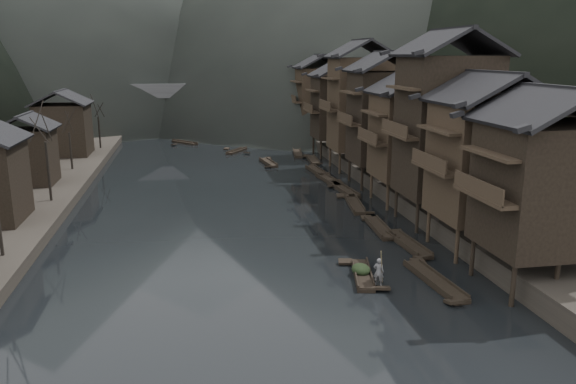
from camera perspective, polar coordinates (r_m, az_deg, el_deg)
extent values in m
plane|color=black|center=(40.55, -3.99, -6.80)|extent=(300.00, 300.00, 0.00)
cube|color=#2D2823|center=(87.96, 16.33, 4.52)|extent=(40.00, 200.00, 1.80)
cylinder|color=black|center=(35.26, 21.90, -8.79)|extent=(0.30, 0.30, 2.90)
cylinder|color=black|center=(39.10, 18.22, -6.26)|extent=(0.30, 0.30, 2.90)
cylinder|color=black|center=(36.74, 25.58, -8.25)|extent=(0.30, 0.30, 2.90)
cylinder|color=black|center=(40.45, 21.68, -5.88)|extent=(0.30, 0.30, 2.90)
cube|color=black|center=(37.35, 24.73, 0.46)|extent=(7.00, 6.00, 7.69)
cube|color=#34291D|center=(35.33, 19.32, -0.39)|extent=(1.20, 5.70, 0.25)
cylinder|color=#34291D|center=(40.93, 16.79, -5.25)|extent=(0.30, 0.30, 2.90)
cylinder|color=#34291D|center=(45.04, 14.07, -3.33)|extent=(0.30, 0.30, 2.90)
cylinder|color=#34291D|center=(42.22, 20.14, -4.93)|extent=(0.30, 0.30, 2.90)
cylinder|color=#34291D|center=(46.21, 17.19, -3.10)|extent=(0.30, 0.30, 2.90)
cube|color=#34291D|center=(43.08, 19.56, 3.00)|extent=(7.00, 6.00, 8.33)
cube|color=#34291D|center=(41.34, 14.68, 2.33)|extent=(1.20, 5.70, 0.25)
cylinder|color=black|center=(46.96, 12.99, -2.56)|extent=(0.30, 0.30, 2.90)
cylinder|color=black|center=(51.24, 10.92, -1.09)|extent=(0.30, 0.30, 2.90)
cylinder|color=black|center=(48.09, 16.01, -2.37)|extent=(0.30, 0.30, 2.90)
cylinder|color=black|center=(52.28, 13.74, -0.94)|extent=(0.30, 0.30, 2.90)
cube|color=black|center=(48.97, 15.71, 6.40)|extent=(7.00, 6.00, 11.55)
cube|color=#34291D|center=(47.46, 11.29, 5.72)|extent=(1.20, 5.70, 0.25)
cylinder|color=#34291D|center=(53.23, 10.09, -0.49)|extent=(0.30, 0.30, 2.90)
cylinder|color=#34291D|center=(57.63, 8.46, 0.67)|extent=(0.30, 0.30, 2.90)
cylinder|color=#34291D|center=(54.23, 12.82, -0.36)|extent=(0.30, 0.30, 2.90)
cylinder|color=#34291D|center=(58.55, 11.02, 0.77)|extent=(0.30, 0.30, 2.90)
cube|color=#34291D|center=(55.53, 12.49, 5.58)|extent=(7.00, 6.00, 8.04)
cube|color=#34291D|center=(54.19, 8.54, 5.13)|extent=(1.20, 5.70, 0.25)
cylinder|color=black|center=(60.60, 7.52, 1.34)|extent=(0.30, 0.30, 2.90)
cylinder|color=black|center=(65.08, 6.25, 2.25)|extent=(0.30, 0.30, 2.90)
cylinder|color=black|center=(61.47, 9.96, 1.43)|extent=(0.30, 0.30, 2.90)
cylinder|color=black|center=(65.90, 8.55, 2.32)|extent=(0.30, 0.30, 2.90)
cube|color=black|center=(62.83, 9.76, 7.47)|extent=(7.00, 6.00, 9.86)
cube|color=#34291D|center=(61.65, 6.21, 7.00)|extent=(1.20, 5.70, 0.25)
cylinder|color=#34291D|center=(69.05, 5.28, 2.94)|extent=(0.30, 0.30, 2.90)
cylinder|color=#34291D|center=(73.61, 4.30, 3.63)|extent=(0.30, 0.30, 2.90)
cylinder|color=#34291D|center=(69.82, 7.46, 3.00)|extent=(0.30, 0.30, 2.90)
cylinder|color=#34291D|center=(74.33, 6.36, 3.69)|extent=(0.30, 0.30, 2.90)
cube|color=#34291D|center=(71.25, 7.33, 8.85)|extent=(7.00, 6.00, 11.27)
cube|color=#34291D|center=(70.22, 4.16, 8.39)|extent=(1.20, 5.70, 0.25)
cylinder|color=black|center=(78.58, 3.37, 4.29)|extent=(0.30, 0.30, 2.90)
cylinder|color=black|center=(83.20, 2.60, 4.83)|extent=(0.30, 0.30, 2.90)
cylinder|color=black|center=(79.26, 5.31, 4.34)|extent=(0.30, 0.30, 2.90)
cylinder|color=black|center=(83.84, 4.44, 4.88)|extent=(0.30, 0.30, 2.90)
cube|color=black|center=(80.93, 5.18, 8.55)|extent=(7.00, 6.00, 8.64)
cube|color=#34291D|center=(80.02, 2.38, 8.23)|extent=(1.20, 5.70, 0.25)
cylinder|color=#34291D|center=(90.16, 1.60, 5.54)|extent=(0.30, 0.30, 2.90)
cylinder|color=#34291D|center=(94.81, 1.01, 5.95)|extent=(0.30, 0.30, 2.90)
cylinder|color=#34291D|center=(90.75, 3.31, 5.58)|extent=(0.30, 0.30, 2.90)
cylinder|color=#34291D|center=(95.38, 2.64, 5.99)|extent=(0.30, 0.30, 2.90)
cube|color=#34291D|center=(92.49, 3.23, 9.50)|extent=(7.00, 6.00, 9.50)
cube|color=#34291D|center=(91.70, 0.76, 9.19)|extent=(1.20, 5.70, 0.25)
cube|color=black|center=(64.77, -24.87, 3.51)|extent=(5.00, 5.00, 5.80)
cube|color=black|center=(82.06, -21.82, 6.07)|extent=(6.50, 6.50, 6.80)
cylinder|color=black|center=(56.47, -23.36, 2.19)|extent=(0.24, 0.24, 5.56)
cylinder|color=black|center=(71.32, -20.62, 4.15)|extent=(0.24, 0.24, 4.36)
cylinder|color=black|center=(86.59, -18.82, 5.90)|extent=(0.24, 0.24, 4.47)
cube|color=black|center=(37.55, 14.64, -8.72)|extent=(1.63, 6.85, 0.30)
cube|color=black|center=(37.48, 14.65, -8.47)|extent=(1.68, 6.72, 0.10)
cube|color=black|center=(40.34, 13.08, -6.81)|extent=(1.00, 0.90, 0.35)
cube|color=black|center=(34.72, 16.50, -10.51)|extent=(1.00, 0.90, 0.35)
cube|color=black|center=(43.88, 12.11, -5.26)|extent=(1.54, 6.15, 0.30)
cube|color=black|center=(43.82, 12.12, -5.03)|extent=(1.59, 6.03, 0.10)
cube|color=black|center=(46.47, 11.02, -3.94)|extent=(0.99, 0.82, 0.33)
cube|color=black|center=(41.23, 13.35, -6.37)|extent=(0.99, 0.82, 0.33)
cube|color=black|center=(47.53, 9.23, -3.63)|extent=(1.44, 6.05, 0.30)
cube|color=black|center=(47.48, 9.23, -3.43)|extent=(1.49, 5.93, 0.10)
cube|color=black|center=(50.04, 7.98, -2.53)|extent=(0.98, 0.79, 0.33)
cube|color=black|center=(44.98, 10.63, -4.52)|extent=(0.98, 0.79, 0.33)
cube|color=black|center=(54.65, 6.75, -1.24)|extent=(1.99, 6.90, 0.30)
cube|color=black|center=(54.60, 6.76, -1.06)|extent=(2.03, 6.77, 0.10)
cube|color=black|center=(57.51, 5.42, -0.31)|extent=(1.04, 0.95, 0.35)
cube|color=black|center=(51.77, 8.24, -1.99)|extent=(1.04, 0.95, 0.35)
cube|color=black|center=(60.50, 5.59, 0.26)|extent=(1.82, 7.37, 0.30)
cube|color=black|center=(60.46, 5.59, 0.43)|extent=(1.86, 7.23, 0.10)
cube|color=black|center=(63.83, 5.06, 1.12)|extent=(1.02, 0.98, 0.36)
cube|color=black|center=(57.12, 6.19, -0.42)|extent=(1.02, 0.98, 0.36)
cube|color=black|center=(64.74, 4.18, 1.19)|extent=(1.88, 6.50, 0.30)
cube|color=black|center=(64.70, 4.19, 1.34)|extent=(1.91, 6.38, 0.10)
cube|color=black|center=(67.69, 3.86, 1.87)|extent=(1.02, 0.90, 0.34)
cube|color=black|center=(61.73, 4.54, 0.69)|extent=(1.02, 0.90, 0.34)
cube|color=black|center=(69.92, 2.87, 2.15)|extent=(1.57, 5.88, 0.30)
cube|color=black|center=(69.88, 2.87, 2.30)|extent=(1.62, 5.77, 0.10)
cube|color=black|center=(72.60, 2.56, 2.70)|extent=(0.99, 0.79, 0.32)
cube|color=black|center=(67.19, 3.21, 1.79)|extent=(0.99, 0.79, 0.32)
cube|color=black|center=(77.12, 2.52, 3.26)|extent=(1.54, 6.14, 0.30)
cube|color=black|center=(77.09, 2.52, 3.39)|extent=(1.59, 6.03, 0.10)
cube|color=black|center=(79.85, 1.92, 3.73)|extent=(0.99, 0.82, 0.33)
cube|color=black|center=(74.35, 3.17, 2.96)|extent=(0.99, 0.82, 0.33)
cube|color=black|center=(82.97, 0.94, 4.02)|extent=(2.14, 7.72, 0.30)
cube|color=black|center=(82.94, 0.94, 4.14)|extent=(2.17, 7.58, 0.10)
cube|color=black|center=(86.38, 0.15, 4.50)|extent=(1.05, 1.05, 0.37)
cube|color=black|center=(79.54, 1.80, 3.69)|extent=(1.05, 1.05, 0.37)
cube|color=black|center=(75.19, -2.02, 2.99)|extent=(1.79, 5.99, 0.30)
cube|color=black|center=(75.16, -2.02, 3.12)|extent=(1.82, 5.88, 0.10)
cube|color=black|center=(77.95, -2.04, 3.48)|extent=(0.94, 0.84, 0.32)
cube|color=black|center=(72.38, -2.01, 2.68)|extent=(0.94, 0.84, 0.32)
cube|color=black|center=(84.72, -5.24, 4.17)|extent=(3.64, 4.88, 0.30)
cube|color=black|center=(84.69, -5.25, 4.29)|extent=(3.62, 4.82, 0.10)
cube|color=black|center=(86.65, -6.25, 4.45)|extent=(1.06, 1.00, 0.30)
cube|color=black|center=(82.77, -4.19, 4.06)|extent=(1.06, 1.00, 0.30)
cube|color=black|center=(94.24, -10.44, 4.97)|extent=(4.33, 5.01, 0.30)
cube|color=black|center=(94.21, -10.45, 5.08)|extent=(4.29, 4.95, 0.10)
cube|color=black|center=(96.30, -9.43, 5.28)|extent=(1.10, 1.08, 0.32)
cube|color=black|center=(92.17, -11.51, 4.81)|extent=(1.10, 1.08, 0.32)
cube|color=#4C4C4F|center=(110.07, -8.17, 9.99)|extent=(40.00, 6.00, 1.60)
cube|color=#4C4C4F|center=(107.30, -8.14, 10.60)|extent=(40.00, 0.50, 1.00)
cube|color=#4C4C4F|center=(112.69, -8.24, 10.74)|extent=(40.00, 0.50, 1.00)
cube|color=#4C4C4F|center=(110.79, -15.41, 7.59)|extent=(3.20, 6.00, 6.40)
cube|color=#4C4C4F|center=(110.33, -10.45, 7.83)|extent=(3.20, 6.00, 6.40)
cube|color=#4C4C4F|center=(110.64, -5.74, 8.00)|extent=(3.20, 6.00, 6.40)
cube|color=#4C4C4F|center=(111.76, -0.84, 8.13)|extent=(3.20, 6.00, 6.40)
cube|color=black|center=(37.56, 7.60, -8.37)|extent=(2.15, 5.22, 0.30)
cube|color=black|center=(37.50, 7.60, -8.11)|extent=(2.18, 5.13, 0.10)
cube|color=black|center=(39.50, 5.84, -6.96)|extent=(1.05, 0.82, 0.30)
cube|color=black|center=(35.58, 9.57, -9.50)|extent=(1.05, 0.82, 0.30)
ellipsoid|color=black|center=(37.53, 7.43, -7.30)|extent=(1.22, 1.60, 0.73)
imported|color=slate|center=(35.58, 9.21, -7.65)|extent=(0.78, 0.69, 1.79)
cylinder|color=#8C7A51|center=(34.83, 9.67, -3.86)|extent=(1.03, 2.13, 3.13)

